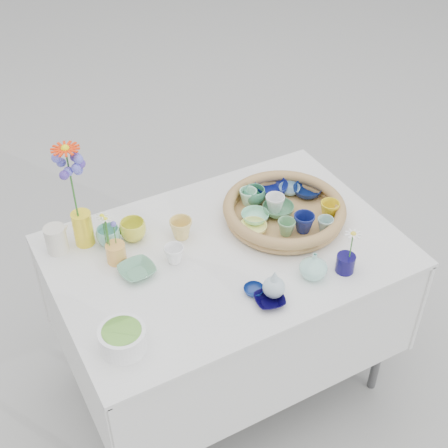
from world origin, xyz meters
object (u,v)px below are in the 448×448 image
display_table (226,378)px  wicker_tray (284,211)px  bud_vase_seafoam (314,265)px  tall_vase_yellow (83,228)px

display_table → wicker_tray: wicker_tray is taller
display_table → bud_vase_seafoam: (0.20, -0.27, 0.82)m
display_table → bud_vase_seafoam: size_ratio=12.33×
display_table → tall_vase_yellow: (-0.44, 0.28, 0.83)m
display_table → wicker_tray: (0.28, 0.05, 0.80)m
wicker_tray → bud_vase_seafoam: 0.33m
wicker_tray → bud_vase_seafoam: bud_vase_seafoam is taller
display_table → wicker_tray: 0.85m
display_table → tall_vase_yellow: tall_vase_yellow is taller
bud_vase_seafoam → tall_vase_yellow: 0.84m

